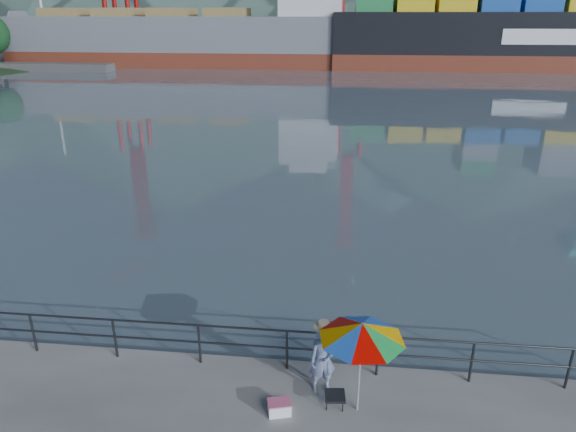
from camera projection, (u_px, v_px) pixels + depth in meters
The scene contains 11 objects.
harbor_water at pixel (331, 44), 130.46m from camera, with size 500.00×280.00×0.00m, color #4D5E69.
far_dock at pixel (379, 56), 95.26m from camera, with size 200.00×40.00×0.40m, color #514F4C.
guardrail at pixel (157, 340), 11.73m from camera, with size 22.00×0.06×1.03m.
container_stacks at pixel (512, 40), 92.73m from camera, with size 58.00×8.40×7.80m.
fisherman at pixel (323, 360), 10.67m from camera, with size 0.57×0.37×1.56m, color navy.
beach_umbrella at pixel (362, 331), 9.72m from camera, with size 2.05×2.05×2.06m.
folding_stool at pixel (335, 400), 10.47m from camera, with size 0.44×0.44×0.27m.
cooler_bag at pixel (279, 408), 10.27m from camera, with size 0.44×0.30×0.26m, color white.
fishing_rod at pixel (316, 359), 11.92m from camera, with size 0.02×0.02×2.21m, color black.
bulk_carrier at pixel (206, 37), 78.62m from camera, with size 56.92×9.85×14.50m.
container_ship at pixel (543, 25), 72.22m from camera, with size 55.56×9.26×18.10m.
Camera 1 is at (4.06, -7.76, 7.50)m, focal length 32.00 mm.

